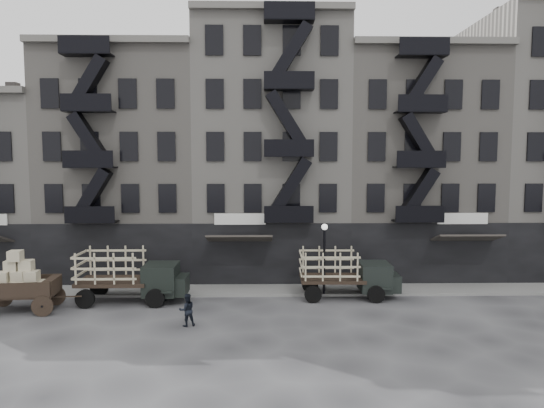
{
  "coord_description": "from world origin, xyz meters",
  "views": [
    {
      "loc": [
        -0.59,
        -25.16,
        7.91
      ],
      "look_at": [
        -0.02,
        4.0,
        5.32
      ],
      "focal_mm": 32.0,
      "sensor_mm": 36.0,
      "label": 1
    }
  ],
  "objects_px": {
    "stake_truck_east": "(346,270)",
    "wagon": "(19,277)",
    "stake_truck_west": "(129,272)",
    "pedestrian_mid": "(187,310)"
  },
  "relations": [
    {
      "from": "stake_truck_east",
      "to": "wagon",
      "type": "bearing_deg",
      "value": -171.47
    },
    {
      "from": "stake_truck_west",
      "to": "pedestrian_mid",
      "type": "distance_m",
      "value": 5.66
    },
    {
      "from": "stake_truck_east",
      "to": "stake_truck_west",
      "type": "bearing_deg",
      "value": -175.85
    },
    {
      "from": "wagon",
      "to": "pedestrian_mid",
      "type": "relative_size",
      "value": 2.52
    },
    {
      "from": "stake_truck_east",
      "to": "pedestrian_mid",
      "type": "relative_size",
      "value": 3.61
    },
    {
      "from": "wagon",
      "to": "pedestrian_mid",
      "type": "bearing_deg",
      "value": -19.64
    },
    {
      "from": "pedestrian_mid",
      "to": "stake_truck_west",
      "type": "bearing_deg",
      "value": -67.9
    },
    {
      "from": "stake_truck_west",
      "to": "pedestrian_mid",
      "type": "xyz_separation_m",
      "value": [
        3.84,
        -4.06,
        -0.93
      ]
    },
    {
      "from": "pedestrian_mid",
      "to": "stake_truck_east",
      "type": "bearing_deg",
      "value": -172.1
    },
    {
      "from": "wagon",
      "to": "stake_truck_east",
      "type": "bearing_deg",
      "value": 2.61
    }
  ]
}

